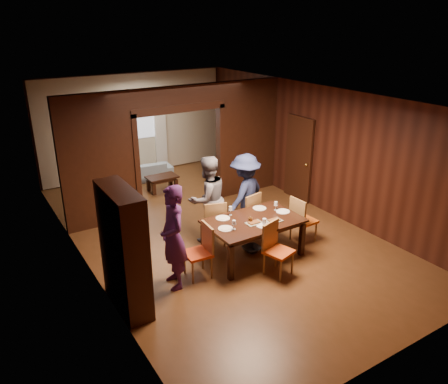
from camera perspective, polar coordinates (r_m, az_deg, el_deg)
floor at (r=9.49m, az=-1.08°, el=-5.08°), size 9.00×9.00×0.00m
ceiling at (r=8.58m, az=-1.22°, el=12.47°), size 5.50×9.00×0.02m
room_walls at (r=10.50m, az=-6.48°, el=6.30°), size 5.52×9.01×2.90m
person_purple at (r=7.31m, az=-6.66°, el=-5.93°), size 0.52×0.72×1.82m
person_grey at (r=8.79m, az=-2.15°, el=-0.94°), size 0.93×0.76×1.79m
person_navy at (r=9.08m, az=2.77°, el=-0.34°), size 1.29×1.05×1.74m
sofa at (r=12.55m, az=-10.74°, el=2.65°), size 1.77×0.82×0.50m
serving_bowl at (r=8.36m, az=3.75°, el=-2.90°), size 0.36×0.36×0.09m
dining_table at (r=8.40m, az=3.82°, el=-6.00°), size 1.79×1.11×0.76m
coffee_table at (r=11.71m, az=-8.07°, el=1.14°), size 0.80×0.50×0.40m
chair_left at (r=7.71m, az=-3.47°, el=-7.82°), size 0.47×0.47×0.97m
chair_right at (r=9.03m, az=10.41°, el=-3.51°), size 0.46×0.46×0.97m
chair_far_l at (r=8.77m, az=-1.36°, el=-3.94°), size 0.56×0.56×0.97m
chair_far_r at (r=9.14m, az=2.90°, el=-2.83°), size 0.52×0.52×0.97m
chair_near at (r=7.82m, az=7.18°, el=-7.54°), size 0.54×0.54×0.97m
hutch at (r=6.88m, az=-12.94°, el=-7.39°), size 0.40×1.20×2.00m
door_right at (r=10.97m, az=9.72°, el=4.31°), size 0.06×0.90×2.10m
window_far at (r=12.75m, az=-11.62°, el=9.66°), size 1.20×0.03×1.30m
curtain_left at (r=12.58m, az=-14.60°, el=7.13°), size 0.35×0.06×2.40m
curtain_right at (r=13.09m, az=-8.32°, el=8.16°), size 0.35×0.06×2.40m
plate_left at (r=7.88m, az=0.21°, el=-4.80°), size 0.27×0.27×0.01m
plate_far_l at (r=8.27m, az=-0.16°, el=-3.43°), size 0.27×0.27×0.01m
plate_far_r at (r=8.72m, az=4.66°, el=-2.12°), size 0.27×0.27×0.01m
plate_right at (r=8.63m, az=7.69°, el=-2.53°), size 0.27×0.27×0.01m
plate_near at (r=8.01m, az=5.21°, el=-4.40°), size 0.27×0.27×0.01m
platter_a at (r=8.08m, az=3.95°, el=-4.01°), size 0.30×0.20×0.04m
platter_b at (r=8.21m, az=6.57°, el=-3.70°), size 0.30×0.20×0.04m
wineglass_left at (r=7.82m, az=1.32°, el=-4.31°), size 0.08×0.08×0.18m
wineglass_far at (r=8.38m, az=0.85°, el=-2.46°), size 0.08×0.08×0.18m
wineglass_right at (r=8.65m, az=6.78°, el=-1.81°), size 0.08×0.08×0.18m
tumbler at (r=8.00m, az=5.29°, el=-3.93°), size 0.07×0.07×0.14m
condiment_jar at (r=8.11m, az=3.46°, el=-3.62°), size 0.08×0.08×0.11m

